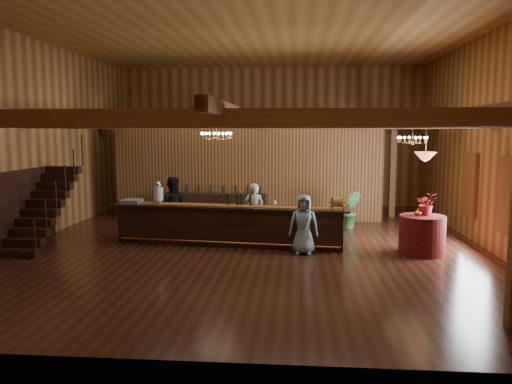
# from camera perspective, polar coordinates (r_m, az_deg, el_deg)

# --- Properties ---
(floor) EXTENTS (14.00, 14.00, 0.00)m
(floor) POSITION_cam_1_polar(r_m,az_deg,el_deg) (13.52, -0.43, -5.83)
(floor) COLOR #3D2114
(floor) RESTS_ON ground
(ceiling) EXTENTS (14.00, 14.00, 0.00)m
(ceiling) POSITION_cam_1_polar(r_m,az_deg,el_deg) (13.41, -0.46, 17.74)
(ceiling) COLOR #AB7C39
(ceiling) RESTS_ON wall_back
(wall_back) EXTENTS (12.00, 0.10, 5.50)m
(wall_back) POSITION_cam_1_polar(r_m,az_deg,el_deg) (20.16, 1.37, 6.28)
(wall_back) COLOR olive
(wall_back) RESTS_ON floor
(wall_front) EXTENTS (12.00, 0.10, 5.50)m
(wall_front) POSITION_cam_1_polar(r_m,az_deg,el_deg) (6.24, -6.31, 4.66)
(wall_front) COLOR olive
(wall_front) RESTS_ON floor
(wall_left) EXTENTS (0.10, 14.00, 5.50)m
(wall_left) POSITION_cam_1_polar(r_m,az_deg,el_deg) (14.97, -24.08, 5.44)
(wall_left) COLOR olive
(wall_left) RESTS_ON floor
(wall_right) EXTENTS (0.10, 14.00, 5.50)m
(wall_right) POSITION_cam_1_polar(r_m,az_deg,el_deg) (13.98, 24.98, 5.32)
(wall_right) COLOR olive
(wall_right) RESTS_ON floor
(beam_grid) EXTENTS (11.90, 13.90, 0.39)m
(beam_grid) POSITION_cam_1_polar(r_m,az_deg,el_deg) (13.69, -0.25, 8.01)
(beam_grid) COLOR brown
(beam_grid) RESTS_ON wall_left
(support_posts) EXTENTS (9.20, 10.20, 3.20)m
(support_posts) POSITION_cam_1_polar(r_m,az_deg,el_deg) (12.76, -0.64, 0.70)
(support_posts) COLOR brown
(support_posts) RESTS_ON floor
(partition_wall) EXTENTS (9.00, 0.18, 3.10)m
(partition_wall) POSITION_cam_1_polar(r_m,az_deg,el_deg) (16.77, -1.06, 2.04)
(partition_wall) COLOR brown
(partition_wall) RESTS_ON floor
(window_right_front) EXTENTS (0.12, 1.05, 1.75)m
(window_right_front) POSITION_cam_1_polar(r_m,az_deg,el_deg) (12.55, 26.99, -0.40)
(window_right_front) COLOR white
(window_right_front) RESTS_ON wall_right
(window_right_back) EXTENTS (0.12, 1.05, 1.75)m
(window_right_back) POSITION_cam_1_polar(r_m,az_deg,el_deg) (14.97, 23.26, 0.87)
(window_right_back) COLOR white
(window_right_back) RESTS_ON wall_right
(staircase) EXTENTS (1.00, 2.80, 2.00)m
(staircase) POSITION_cam_1_polar(r_m,az_deg,el_deg) (14.20, -23.22, -1.67)
(staircase) COLOR #351D14
(staircase) RESTS_ON floor
(backroom_boxes) EXTENTS (4.10, 0.60, 1.10)m
(backroom_boxes) POSITION_cam_1_polar(r_m,az_deg,el_deg) (18.85, 0.19, -0.54)
(backroom_boxes) COLOR #351D14
(backroom_boxes) RESTS_ON floor
(tasting_bar) EXTENTS (6.34, 1.49, 1.06)m
(tasting_bar) POSITION_cam_1_polar(r_m,az_deg,el_deg) (13.20, -3.15, -3.79)
(tasting_bar) COLOR #351D14
(tasting_bar) RESTS_ON floor
(beverage_dispenser) EXTENTS (0.26, 0.26, 0.60)m
(beverage_dispenser) POSITION_cam_1_polar(r_m,az_deg,el_deg) (13.74, -11.11, -0.09)
(beverage_dispenser) COLOR silver
(beverage_dispenser) RESTS_ON tasting_bar
(glass_rack_tray) EXTENTS (0.50, 0.50, 0.10)m
(glass_rack_tray) POSITION_cam_1_polar(r_m,az_deg,el_deg) (13.97, -14.01, -1.03)
(glass_rack_tray) COLOR gray
(glass_rack_tray) RESTS_ON tasting_bar
(raffle_drum) EXTENTS (0.34, 0.24, 0.30)m
(raffle_drum) POSITION_cam_1_polar(r_m,az_deg,el_deg) (12.64, 9.31, -1.17)
(raffle_drum) COLOR olive
(raffle_drum) RESTS_ON tasting_bar
(bar_bottle_0) EXTENTS (0.07, 0.07, 0.30)m
(bar_bottle_0) POSITION_cam_1_polar(r_m,az_deg,el_deg) (13.22, -3.23, -0.84)
(bar_bottle_0) COLOR black
(bar_bottle_0) RESTS_ON tasting_bar
(bar_bottle_1) EXTENTS (0.07, 0.07, 0.30)m
(bar_bottle_1) POSITION_cam_1_polar(r_m,az_deg,el_deg) (13.16, -2.14, -0.87)
(bar_bottle_1) COLOR black
(bar_bottle_1) RESTS_ON tasting_bar
(bar_bottle_2) EXTENTS (0.07, 0.07, 0.30)m
(bar_bottle_2) POSITION_cam_1_polar(r_m,az_deg,el_deg) (13.13, -1.65, -0.89)
(bar_bottle_2) COLOR black
(bar_bottle_2) RESTS_ON tasting_bar
(bar_bottle_3) EXTENTS (0.07, 0.07, 0.30)m
(bar_bottle_3) POSITION_cam_1_polar(r_m,az_deg,el_deg) (13.08, -0.60, -0.92)
(bar_bottle_3) COLOR black
(bar_bottle_3) RESTS_ON tasting_bar
(backbar_shelf) EXTENTS (3.28, 0.62, 0.92)m
(backbar_shelf) POSITION_cam_1_polar(r_m,az_deg,el_deg) (16.69, -4.43, -1.78)
(backbar_shelf) COLOR #351D14
(backbar_shelf) RESTS_ON floor
(round_table) EXTENTS (1.10, 1.10, 0.95)m
(round_table) POSITION_cam_1_polar(r_m,az_deg,el_deg) (12.89, 18.44, -4.67)
(round_table) COLOR maroon
(round_table) RESTS_ON floor
(chandelier_left) EXTENTS (0.80, 0.80, 0.48)m
(chandelier_left) POSITION_cam_1_polar(r_m,az_deg,el_deg) (13.16, -4.56, 6.44)
(chandelier_left) COLOR #B97A45
(chandelier_left) RESTS_ON beam_grid
(chandelier_right) EXTENTS (0.80, 0.80, 0.59)m
(chandelier_right) POSITION_cam_1_polar(r_m,az_deg,el_deg) (14.45, 17.44, 5.74)
(chandelier_right) COLOR #B97A45
(chandelier_right) RESTS_ON beam_grid
(pendant_lamp) EXTENTS (0.52, 0.52, 0.90)m
(pendant_lamp) POSITION_cam_1_polar(r_m,az_deg,el_deg) (12.65, 18.78, 3.92)
(pendant_lamp) COLOR #B97A45
(pendant_lamp) RESTS_ON beam_grid
(bartender) EXTENTS (0.62, 0.45, 1.56)m
(bartender) POSITION_cam_1_polar(r_m,az_deg,el_deg) (13.90, -0.21, -2.19)
(bartender) COLOR beige
(bartender) RESTS_ON floor
(staff_second) EXTENTS (0.93, 0.77, 1.72)m
(staff_second) POSITION_cam_1_polar(r_m,az_deg,el_deg) (14.29, -9.58, -1.71)
(staff_second) COLOR black
(staff_second) RESTS_ON floor
(guest) EXTENTS (0.74, 0.51, 1.47)m
(guest) POSITION_cam_1_polar(r_m,az_deg,el_deg) (12.23, 5.47, -3.71)
(guest) COLOR #86B0CE
(guest) RESTS_ON floor
(floor_plant) EXTENTS (0.70, 0.59, 1.18)m
(floor_plant) POSITION_cam_1_polar(r_m,az_deg,el_deg) (15.61, 10.71, -2.00)
(floor_plant) COLOR #347437
(floor_plant) RESTS_ON floor
(table_flowers) EXTENTS (0.53, 0.47, 0.57)m
(table_flowers) POSITION_cam_1_polar(r_m,az_deg,el_deg) (12.87, 18.93, -1.27)
(table_flowers) COLOR #A51E28
(table_flowers) RESTS_ON round_table
(table_vase) EXTENTS (0.18, 0.18, 0.28)m
(table_vase) POSITION_cam_1_polar(r_m,az_deg,el_deg) (12.71, 18.02, -1.98)
(table_vase) COLOR #B97A45
(table_vase) RESTS_ON round_table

